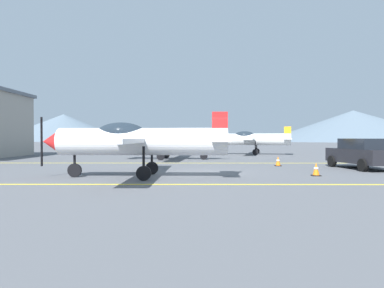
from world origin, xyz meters
TOP-DOWN VIEW (x-y plane):
  - ground_plane at (0.00, 0.00)m, footprint 400.00×400.00m
  - apron_line_near at (0.00, -3.31)m, footprint 80.00×0.16m
  - apron_line_far at (0.00, 7.13)m, footprint 80.00×0.16m
  - airplane_near at (-2.77, -1.07)m, footprint 7.91×9.13m
  - airplane_mid at (-2.18, 11.03)m, footprint 7.99×9.18m
  - airplane_far at (5.29, 19.00)m, footprint 8.03×9.13m
  - car_sedan at (8.64, 2.96)m, footprint 2.50×4.51m
  - traffic_cone_front at (4.98, -0.47)m, footprint 0.36×0.36m
  - traffic_cone_side at (4.60, 4.81)m, footprint 0.36×0.36m
  - hill_left at (-63.01, 151.31)m, footprint 61.29×61.29m
  - hill_centerleft at (68.85, 136.75)m, footprint 77.83×77.83m

SIDE VIEW (x-z plane):
  - ground_plane at x=0.00m, z-range 0.00..0.00m
  - apron_line_near at x=0.00m, z-range 0.00..0.01m
  - apron_line_far at x=0.00m, z-range 0.00..0.01m
  - traffic_cone_front at x=4.98m, z-range -0.01..0.58m
  - traffic_cone_side at x=4.60m, z-range -0.01..0.58m
  - car_sedan at x=8.64m, z-range 0.03..1.65m
  - airplane_near at x=-2.77m, z-range 0.17..2.92m
  - airplane_mid at x=-2.18m, z-range 0.17..2.92m
  - airplane_far at x=5.29m, z-range 0.17..2.92m
  - hill_left at x=-63.01m, z-range 0.00..12.91m
  - hill_centerleft at x=68.85m, z-range 0.00..13.54m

